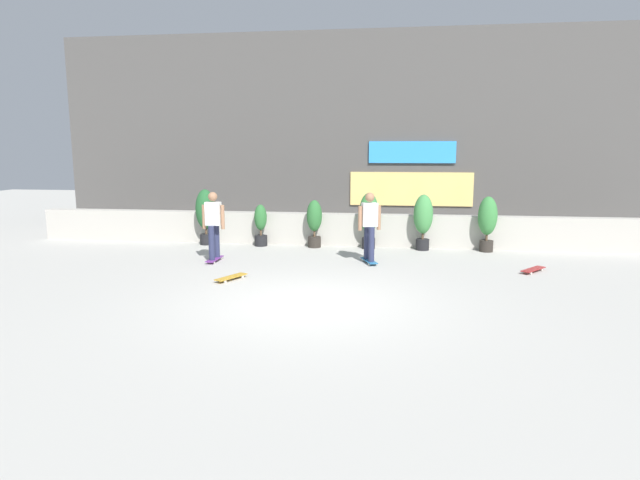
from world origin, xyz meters
name	(u,v)px	position (x,y,z in m)	size (l,w,h in m)	color
ground_plane	(308,304)	(0.00, 0.00, 0.00)	(48.00, 48.00, 0.00)	#B2AFA8
planter_wall	(342,229)	(0.00, 6.00, 0.45)	(18.00, 0.40, 0.90)	#B2ADA3
building_backdrop	(354,133)	(0.00, 10.00, 3.25)	(20.00, 2.08, 6.50)	#4C4947
potted_plant_0	(205,212)	(-3.86, 5.55, 0.93)	(0.55, 0.55, 1.58)	black
potted_plant_1	(261,224)	(-2.26, 5.55, 0.61)	(0.36, 0.36, 1.17)	black
potted_plant_2	(314,221)	(-0.73, 5.55, 0.74)	(0.42, 0.42, 1.32)	#2D2823
potted_plant_3	(369,216)	(0.78, 5.55, 0.90)	(0.53, 0.53, 1.53)	black
potted_plant_4	(423,218)	(2.24, 5.55, 0.88)	(0.52, 0.52, 1.51)	black
potted_plant_5	(487,220)	(3.91, 5.55, 0.86)	(0.50, 0.50, 1.48)	#2D2823
skater_far_left	(214,223)	(-2.85, 3.29, 0.94)	(0.56, 0.80, 1.70)	#72338C
skater_far_right	(369,224)	(0.89, 3.62, 0.94)	(0.53, 0.82, 1.70)	#266699
skateboard_near_camera	(533,269)	(4.57, 3.17, 0.06)	(0.66, 0.74, 0.08)	maroon
skateboard_aside	(231,277)	(-1.89, 1.52, 0.06)	(0.54, 0.81, 0.08)	#BF8C26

